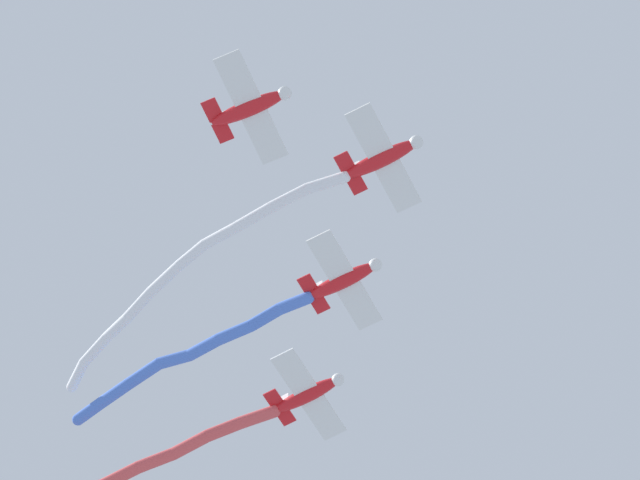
{
  "coord_description": "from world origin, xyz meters",
  "views": [
    {
      "loc": [
        21.38,
        11.96,
        7.7
      ],
      "look_at": [
        -2.91,
        -11.27,
        79.97
      ],
      "focal_mm": 72.24,
      "sensor_mm": 36.0,
      "label": 1
    }
  ],
  "objects": [
    {
      "name": "smoke_trail_lead",
      "position": [
        0.9,
        -19.46,
        81.04
      ],
      "size": [
        3.46,
        25.19,
        3.27
      ],
      "color": "white"
    },
    {
      "name": "airplane_left_wing",
      "position": [
        -5.97,
        -12.1,
        79.99
      ],
      "size": [
        7.33,
        5.59,
        1.81
      ],
      "rotation": [
        0.0,
        0.0,
        1.84
      ],
      "color": "red"
    },
    {
      "name": "airplane_right_wing",
      "position": [
        6.13,
        -8.34,
        80.29
      ],
      "size": [
        7.27,
        5.6,
        1.81
      ],
      "rotation": [
        0.0,
        0.0,
        1.93
      ],
      "color": "red"
    },
    {
      "name": "smoke_trail_left_wing",
      "position": [
        -3.09,
        -23.36,
        80.31
      ],
      "size": [
        4.86,
        18.57,
        2.02
      ],
      "color": "#4C75DB"
    },
    {
      "name": "airplane_slot",
      "position": [
        -10.32,
        -19.42,
        79.69
      ],
      "size": [
        7.33,
        5.58,
        1.81
      ],
      "rotation": [
        0.0,
        0.0,
        1.82
      ],
      "color": "red"
    },
    {
      "name": "smoke_trail_slot",
      "position": [
        -5.74,
        -30.87,
        78.27
      ],
      "size": [
        9.5,
        18.55,
        3.35
      ],
      "color": "#DB4C4C"
    },
    {
      "name": "airplane_lead",
      "position": [
        -1.61,
        -4.77,
        79.99
      ],
      "size": [
        7.32,
        5.6,
        1.81
      ],
      "rotation": [
        0.0,
        0.0,
        1.85
      ],
      "color": "red"
    }
  ]
}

